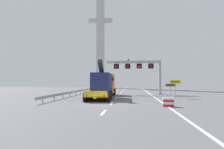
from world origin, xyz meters
The scene contains 10 objects.
ground centered at (0.00, 0.00, 0.00)m, with size 112.00×112.00×0.00m, color #5B5B60.
lane_markings centered at (0.59, 30.92, 0.01)m, with size 0.20×76.45×0.01m.
edge_line_right centered at (6.20, 12.00, 0.01)m, with size 0.20×63.00×0.01m, color silver.
overhead_lane_gantry centered at (4.45, 15.23, 5.05)m, with size 10.43×0.90×6.60m.
heavy_haul_truck_yellow centered at (-1.47, 8.50, 1.99)m, with size 3.30×14.11×5.30m.
exit_sign_yellow centered at (8.99, 7.38, 2.01)m, with size 1.60×0.15×2.62m.
tourist_info_sign_brown centered at (8.95, 10.39, 1.54)m, with size 1.63×0.15×2.01m.
crash_barrier_striped centered at (6.25, -1.97, 0.45)m, with size 1.04×0.58×0.90m.
guardrail_left centered at (-7.12, 15.30, 0.56)m, with size 0.13×34.59×0.76m.
bridge_pylon_distant centered at (-8.98, 50.41, 21.11)m, with size 9.00×2.00×41.43m.
Camera 1 is at (2.75, -20.60, 2.42)m, focal length 30.41 mm.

